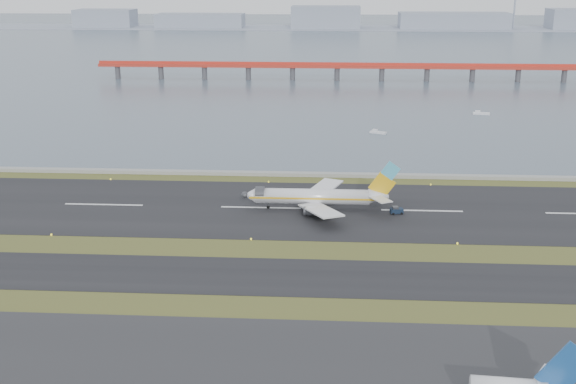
% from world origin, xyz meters
% --- Properties ---
extents(ground, '(1000.00, 1000.00, 0.00)m').
position_xyz_m(ground, '(0.00, 0.00, 0.00)').
color(ground, '#374A1A').
rests_on(ground, ground).
extents(taxiway_strip, '(1000.00, 18.00, 0.10)m').
position_xyz_m(taxiway_strip, '(0.00, -12.00, 0.05)').
color(taxiway_strip, black).
rests_on(taxiway_strip, ground).
extents(runway_strip, '(1000.00, 45.00, 0.10)m').
position_xyz_m(runway_strip, '(0.00, 30.00, 0.05)').
color(runway_strip, black).
rests_on(runway_strip, ground).
extents(seawall, '(1000.00, 2.50, 1.00)m').
position_xyz_m(seawall, '(0.00, 60.00, 0.50)').
color(seawall, '#969791').
rests_on(seawall, ground).
extents(bay_water, '(1400.00, 800.00, 1.30)m').
position_xyz_m(bay_water, '(0.00, 460.00, 0.00)').
color(bay_water, '#475766').
rests_on(bay_water, ground).
extents(red_pier, '(260.00, 5.00, 10.20)m').
position_xyz_m(red_pier, '(20.00, 250.00, 7.28)').
color(red_pier, red).
rests_on(red_pier, ground).
extents(far_shoreline, '(1400.00, 80.00, 60.50)m').
position_xyz_m(far_shoreline, '(13.62, 620.00, 6.07)').
color(far_shoreline, '#919AAC').
rests_on(far_shoreline, ground).
extents(airliner, '(38.52, 32.89, 12.80)m').
position_xyz_m(airliner, '(14.40, 29.27, 3.46)').
color(airliner, white).
rests_on(airliner, ground).
extents(pushback_tug, '(3.31, 2.28, 1.95)m').
position_xyz_m(pushback_tug, '(33.46, 27.28, 0.95)').
color(pushback_tug, '#132034').
rests_on(pushback_tug, ground).
extents(workboat_near, '(6.32, 4.25, 1.48)m').
position_xyz_m(workboat_near, '(34.21, 118.33, 0.47)').
color(workboat_near, silver).
rests_on(workboat_near, ground).
extents(workboat_far, '(7.02, 2.97, 1.65)m').
position_xyz_m(workboat_far, '(78.77, 157.27, 0.52)').
color(workboat_far, silver).
rests_on(workboat_far, ground).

